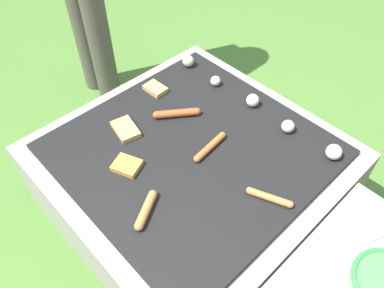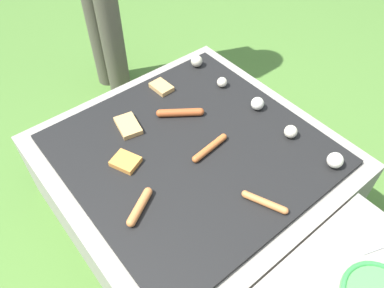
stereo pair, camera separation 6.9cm
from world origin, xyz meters
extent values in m
plane|color=#47702D|center=(0.00, 0.00, 0.00)|extent=(14.00, 14.00, 0.00)
cube|color=gray|center=(0.00, 0.00, 0.17)|extent=(0.98, 0.98, 0.34)
cube|color=black|center=(0.00, 0.00, 0.35)|extent=(0.86, 0.86, 0.02)
cylinder|color=#4C473D|center=(-0.97, 0.16, 0.39)|extent=(0.11, 0.11, 0.79)
cylinder|color=#4C473D|center=(-0.83, 0.16, 0.39)|extent=(0.11, 0.11, 0.79)
cylinder|color=#A34C23|center=(-0.16, 0.07, 0.37)|extent=(0.12, 0.15, 0.03)
sphere|color=#A34C23|center=(-0.12, 0.14, 0.37)|extent=(0.03, 0.03, 0.03)
sphere|color=#A34C23|center=(-0.21, 0.01, 0.37)|extent=(0.03, 0.03, 0.03)
cylinder|color=#C6753D|center=(0.33, 0.02, 0.37)|extent=(0.13, 0.07, 0.02)
sphere|color=#C6753D|center=(0.27, 0.00, 0.37)|extent=(0.02, 0.02, 0.02)
sphere|color=#C6753D|center=(0.39, 0.05, 0.37)|extent=(0.02, 0.02, 0.02)
cylinder|color=#C6753D|center=(0.10, -0.29, 0.37)|extent=(0.09, 0.12, 0.03)
sphere|color=#C6753D|center=(0.07, -0.24, 0.37)|extent=(0.03, 0.03, 0.03)
sphere|color=#C6753D|center=(0.13, -0.34, 0.37)|extent=(0.03, 0.03, 0.03)
cylinder|color=#B7602D|center=(0.05, 0.04, 0.37)|extent=(0.04, 0.15, 0.03)
sphere|color=#B7602D|center=(0.06, -0.03, 0.37)|extent=(0.03, 0.03, 0.03)
sphere|color=#B7602D|center=(0.04, 0.12, 0.37)|extent=(0.03, 0.03, 0.03)
cube|color=tan|center=(-0.34, 0.11, 0.37)|extent=(0.10, 0.07, 0.02)
cube|color=#D18438|center=(-0.09, -0.23, 0.37)|extent=(0.11, 0.10, 0.02)
cube|color=tan|center=(-0.23, -0.12, 0.37)|extent=(0.13, 0.10, 0.02)
sphere|color=beige|center=(-0.37, 0.33, 0.38)|extent=(0.05, 0.05, 0.05)
sphere|color=beige|center=(-0.19, 0.32, 0.38)|extent=(0.04, 0.04, 0.04)
sphere|color=silver|center=(0.00, 0.33, 0.38)|extent=(0.05, 0.05, 0.05)
sphere|color=beige|center=(0.19, 0.32, 0.38)|extent=(0.05, 0.05, 0.05)
sphere|color=silver|center=(0.37, 0.33, 0.39)|extent=(0.06, 0.06, 0.06)
camera|label=1|loc=(0.65, -0.62, 1.37)|focal=35.00mm
camera|label=2|loc=(0.70, -0.57, 1.37)|focal=35.00mm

